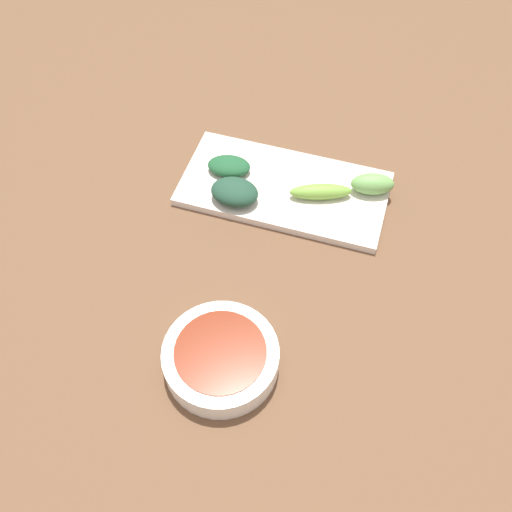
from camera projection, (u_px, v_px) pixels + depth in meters
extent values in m
cube|color=brown|center=(270.00, 272.00, 0.78)|extent=(2.10, 2.10, 0.02)
cylinder|color=white|center=(221.00, 358.00, 0.67)|extent=(0.14, 0.14, 0.03)
cylinder|color=maroon|center=(221.00, 355.00, 0.67)|extent=(0.11, 0.11, 0.02)
cube|color=silver|center=(284.00, 189.00, 0.84)|extent=(0.15, 0.30, 0.01)
ellipsoid|color=#1E552F|center=(229.00, 166.00, 0.85)|extent=(0.05, 0.07, 0.02)
ellipsoid|color=#73AA3E|center=(321.00, 192.00, 0.82)|extent=(0.05, 0.09, 0.02)
ellipsoid|color=#6DAA57|center=(373.00, 184.00, 0.82)|extent=(0.05, 0.07, 0.03)
ellipsoid|color=#214533|center=(235.00, 192.00, 0.81)|extent=(0.05, 0.07, 0.03)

